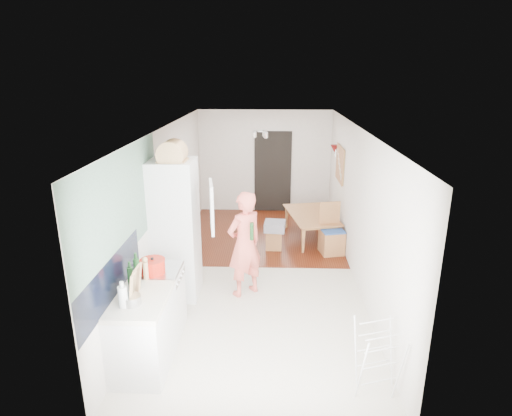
# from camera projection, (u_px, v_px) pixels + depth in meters

# --- Properties ---
(room_shell) EXTENTS (3.20, 7.00, 2.50)m
(room_shell) POSITION_uv_depth(u_px,v_px,m) (261.00, 205.00, 7.11)
(room_shell) COLOR silver
(room_shell) RESTS_ON ground
(floor) EXTENTS (3.20, 7.00, 0.01)m
(floor) POSITION_uv_depth(u_px,v_px,m) (260.00, 273.00, 7.49)
(floor) COLOR beige
(floor) RESTS_ON ground
(wood_floor_overlay) EXTENTS (3.20, 3.30, 0.01)m
(wood_floor_overlay) POSITION_uv_depth(u_px,v_px,m) (263.00, 234.00, 9.25)
(wood_floor_overlay) COLOR #56220F
(wood_floor_overlay) RESTS_ON room_shell
(sage_wall_panel) EXTENTS (0.02, 3.00, 1.30)m
(sage_wall_panel) POSITION_uv_depth(u_px,v_px,m) (122.00, 205.00, 5.08)
(sage_wall_panel) COLOR gray
(sage_wall_panel) RESTS_ON room_shell
(tile_splashback) EXTENTS (0.02, 1.90, 0.50)m
(tile_splashback) POSITION_uv_depth(u_px,v_px,m) (112.00, 279.00, 4.77)
(tile_splashback) COLOR black
(tile_splashback) RESTS_ON room_shell
(doorway_recess) EXTENTS (0.90, 0.04, 2.00)m
(doorway_recess) POSITION_uv_depth(u_px,v_px,m) (273.00, 172.00, 10.49)
(doorway_recess) COLOR black
(doorway_recess) RESTS_ON room_shell
(base_cabinet) EXTENTS (0.60, 0.90, 0.86)m
(base_cabinet) POSITION_uv_depth(u_px,v_px,m) (143.00, 335.00, 4.98)
(base_cabinet) COLOR silver
(base_cabinet) RESTS_ON room_shell
(worktop) EXTENTS (0.62, 0.92, 0.06)m
(worktop) POSITION_uv_depth(u_px,v_px,m) (139.00, 301.00, 4.84)
(worktop) COLOR beige
(worktop) RESTS_ON room_shell
(range_cooker) EXTENTS (0.60, 0.60, 0.88)m
(range_cooker) POSITION_uv_depth(u_px,v_px,m) (159.00, 302.00, 5.69)
(range_cooker) COLOR silver
(range_cooker) RESTS_ON room_shell
(cooker_top) EXTENTS (0.60, 0.60, 0.04)m
(cooker_top) POSITION_uv_depth(u_px,v_px,m) (157.00, 270.00, 5.55)
(cooker_top) COLOR #BBBBBE
(cooker_top) RESTS_ON room_shell
(fridge_housing) EXTENTS (0.66, 0.66, 2.15)m
(fridge_housing) POSITION_uv_depth(u_px,v_px,m) (175.00, 230.00, 6.47)
(fridge_housing) COLOR silver
(fridge_housing) RESTS_ON room_shell
(fridge_door) EXTENTS (0.14, 0.56, 0.70)m
(fridge_door) POSITION_uv_depth(u_px,v_px,m) (212.00, 207.00, 6.01)
(fridge_door) COLOR silver
(fridge_door) RESTS_ON room_shell
(fridge_interior) EXTENTS (0.02, 0.52, 0.66)m
(fridge_interior) POSITION_uv_depth(u_px,v_px,m) (194.00, 200.00, 6.31)
(fridge_interior) COLOR white
(fridge_interior) RESTS_ON room_shell
(pinboard) EXTENTS (0.03, 0.90, 0.70)m
(pinboard) POSITION_uv_depth(u_px,v_px,m) (340.00, 164.00, 8.76)
(pinboard) COLOR tan
(pinboard) RESTS_ON room_shell
(pinboard_frame) EXTENTS (0.00, 0.94, 0.74)m
(pinboard_frame) POSITION_uv_depth(u_px,v_px,m) (339.00, 164.00, 8.76)
(pinboard_frame) COLOR #AB743C
(pinboard_frame) RESTS_ON room_shell
(wall_sconce) EXTENTS (0.18, 0.18, 0.16)m
(wall_sconce) POSITION_uv_depth(u_px,v_px,m) (335.00, 149.00, 9.32)
(wall_sconce) COLOR maroon
(wall_sconce) RESTS_ON room_shell
(person) EXTENTS (0.86, 0.83, 1.98)m
(person) POSITION_uv_depth(u_px,v_px,m) (245.00, 235.00, 6.50)
(person) COLOR #E56153
(person) RESTS_ON floor
(dining_table) EXTENTS (0.99, 1.45, 0.47)m
(dining_table) POSITION_uv_depth(u_px,v_px,m) (312.00, 228.00, 8.93)
(dining_table) COLOR #AB743C
(dining_table) RESTS_ON floor
(dining_chair) EXTENTS (0.49, 0.49, 0.98)m
(dining_chair) POSITION_uv_depth(u_px,v_px,m) (332.00, 230.00, 8.13)
(dining_chair) COLOR #AB743C
(dining_chair) RESTS_ON floor
(stool) EXTENTS (0.32, 0.32, 0.41)m
(stool) POSITION_uv_depth(u_px,v_px,m) (274.00, 239.00, 8.43)
(stool) COLOR #AB743C
(stool) RESTS_ON floor
(grey_drape) EXTENTS (0.43, 0.43, 0.18)m
(grey_drape) POSITION_uv_depth(u_px,v_px,m) (275.00, 226.00, 8.30)
(grey_drape) COLOR gray
(grey_drape) RESTS_ON stool
(drying_rack) EXTENTS (0.51, 0.48, 0.81)m
(drying_rack) POSITION_uv_depth(u_px,v_px,m) (377.00, 360.00, 4.61)
(drying_rack) COLOR silver
(drying_rack) RESTS_ON floor
(bread_bin) EXTENTS (0.43, 0.41, 0.21)m
(bread_bin) POSITION_uv_depth(u_px,v_px,m) (172.00, 154.00, 6.03)
(bread_bin) COLOR #DEB871
(bread_bin) RESTS_ON fridge_housing
(red_casserole) EXTENTS (0.35, 0.35, 0.19)m
(red_casserole) POSITION_uv_depth(u_px,v_px,m) (153.00, 266.00, 5.41)
(red_casserole) COLOR red
(red_casserole) RESTS_ON cooker_top
(steel_pan) EXTENTS (0.25, 0.25, 0.10)m
(steel_pan) POSITION_uv_depth(u_px,v_px,m) (132.00, 300.00, 4.69)
(steel_pan) COLOR #BBBBBE
(steel_pan) RESTS_ON worktop
(held_bottle) EXTENTS (0.06, 0.06, 0.27)m
(held_bottle) POSITION_uv_depth(u_px,v_px,m) (252.00, 231.00, 6.27)
(held_bottle) COLOR #183F1B
(held_bottle) RESTS_ON person
(bottle_a) EXTENTS (0.08, 0.08, 0.29)m
(bottle_a) POSITION_uv_depth(u_px,v_px,m) (131.00, 279.00, 4.96)
(bottle_a) COLOR #183F1B
(bottle_a) RESTS_ON worktop
(bottle_b) EXTENTS (0.09, 0.09, 0.31)m
(bottle_b) POSITION_uv_depth(u_px,v_px,m) (137.00, 271.00, 5.14)
(bottle_b) COLOR #183F1B
(bottle_b) RESTS_ON worktop
(bottle_c) EXTENTS (0.12, 0.12, 0.24)m
(bottle_c) POSITION_uv_depth(u_px,v_px,m) (123.00, 297.00, 4.62)
(bottle_c) COLOR silver
(bottle_c) RESTS_ON worktop
(pepper_mill_front) EXTENTS (0.06, 0.06, 0.20)m
(pepper_mill_front) POSITION_uv_depth(u_px,v_px,m) (146.00, 271.00, 5.27)
(pepper_mill_front) COLOR #DEB871
(pepper_mill_front) RESTS_ON worktop
(pepper_mill_back) EXTENTS (0.07, 0.07, 0.23)m
(pepper_mill_back) POSITION_uv_depth(u_px,v_px,m) (146.00, 271.00, 5.24)
(pepper_mill_back) COLOR #DEB871
(pepper_mill_back) RESTS_ON worktop
(chopping_boards) EXTENTS (0.09, 0.27, 0.37)m
(chopping_boards) POSITION_uv_depth(u_px,v_px,m) (135.00, 283.00, 4.79)
(chopping_boards) COLOR #DEB871
(chopping_boards) RESTS_ON worktop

